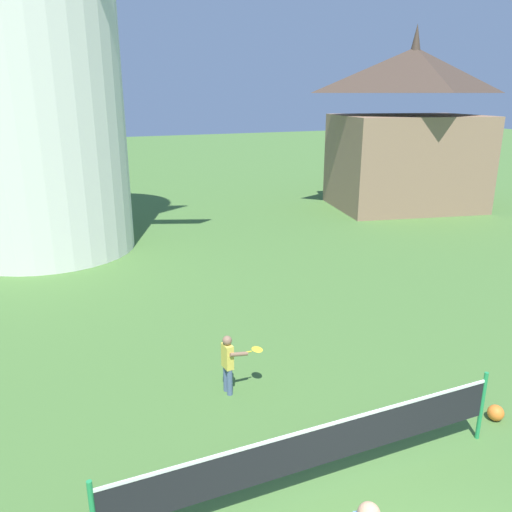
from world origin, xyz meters
TOP-DOWN VIEW (x-y plane):
  - tennis_net at (-0.08, 2.18)m, footprint 5.50×0.06m
  - player_far at (-0.31, 4.78)m, footprint 0.68×0.40m
  - stray_ball at (3.25, 2.41)m, footprint 0.25×0.25m
  - chapel at (12.05, 15.81)m, footprint 7.12×5.82m

SIDE VIEW (x-z plane):
  - stray_ball at x=3.25m, z-range 0.00..0.25m
  - player_far at x=-0.31m, z-range 0.07..1.14m
  - tennis_net at x=-0.08m, z-range 0.14..1.24m
  - chapel at x=12.05m, z-range -0.52..7.08m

